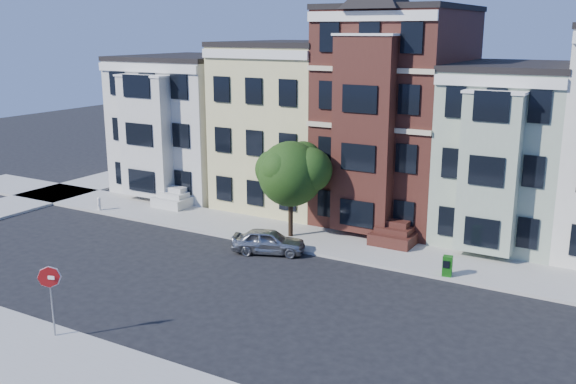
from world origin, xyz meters
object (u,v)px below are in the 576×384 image
Objects in this scene: street_tree at (291,178)px; fire_hydrant at (99,205)px; stop_sign at (51,297)px; newspaper_box at (447,266)px; parked_car at (269,241)px.

street_tree is 9.84× the size of fire_hydrant.
street_tree is 2.11× the size of stop_sign.
newspaper_box is at bearing -9.45° from street_tree.
stop_sign is (-10.67, -12.94, 1.05)m from newspaper_box.
parked_car is 13.04m from fire_hydrant.
newspaper_box is (9.04, -1.50, -2.72)m from street_tree.
newspaper_box is at bearing -103.73° from parked_car.
stop_sign is (11.15, -12.94, 1.19)m from fire_hydrant.
street_tree reaches higher than stop_sign.
stop_sign reaches higher than newspaper_box.
parked_car is 12.03m from stop_sign.
newspaper_box is 21.82m from fire_hydrant.
street_tree is 6.80× the size of newspaper_box.
street_tree is 9.56m from newspaper_box.
parked_car is at bearing 62.60° from stop_sign.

